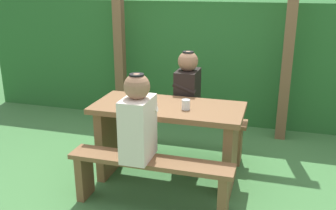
% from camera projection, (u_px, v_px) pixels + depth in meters
% --- Properties ---
extents(ground_plane, '(12.00, 12.00, 0.00)m').
position_uv_depth(ground_plane, '(168.00, 177.00, 3.76)').
color(ground_plane, '#417A3F').
extents(hedge_backdrop, '(6.40, 1.00, 1.61)m').
position_uv_depth(hedge_backdrop, '(209.00, 58.00, 5.45)').
color(hedge_backdrop, '#27642A').
rests_on(hedge_backdrop, ground_plane).
extents(pergola_post_left, '(0.12, 0.12, 1.95)m').
position_uv_depth(pergola_post_left, '(120.00, 51.00, 4.97)').
color(pergola_post_left, brown).
rests_on(pergola_post_left, ground_plane).
extents(pergola_post_right, '(0.12, 0.12, 1.95)m').
position_uv_depth(pergola_post_right, '(287.00, 60.00, 4.41)').
color(pergola_post_right, brown).
rests_on(pergola_post_right, ground_plane).
extents(picnic_table, '(1.40, 0.64, 0.75)m').
position_uv_depth(picnic_table, '(168.00, 130.00, 3.60)').
color(picnic_table, brown).
rests_on(picnic_table, ground_plane).
extents(bench_near, '(1.40, 0.24, 0.46)m').
position_uv_depth(bench_near, '(150.00, 173.00, 3.18)').
color(bench_near, brown).
rests_on(bench_near, ground_plane).
extents(bench_far, '(1.40, 0.24, 0.46)m').
position_uv_depth(bench_far, '(182.00, 128.00, 4.15)').
color(bench_far, brown).
rests_on(bench_far, ground_plane).
extents(person_white_shirt, '(0.25, 0.35, 0.72)m').
position_uv_depth(person_white_shirt, '(138.00, 120.00, 3.06)').
color(person_white_shirt, silver).
rests_on(person_white_shirt, bench_near).
extents(person_black_coat, '(0.25, 0.35, 0.72)m').
position_uv_depth(person_black_coat, '(187.00, 88.00, 3.98)').
color(person_black_coat, black).
rests_on(person_black_coat, bench_far).
extents(drinking_glass, '(0.08, 0.08, 0.09)m').
position_uv_depth(drinking_glass, '(186.00, 105.00, 3.41)').
color(drinking_glass, silver).
rests_on(drinking_glass, picnic_table).
extents(bottle_left, '(0.06, 0.06, 0.24)m').
position_uv_depth(bottle_left, '(139.00, 93.00, 3.57)').
color(bottle_left, silver).
rests_on(bottle_left, picnic_table).
extents(cell_phone, '(0.09, 0.15, 0.01)m').
position_uv_depth(cell_phone, '(152.00, 106.00, 3.51)').
color(cell_phone, silver).
rests_on(cell_phone, picnic_table).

